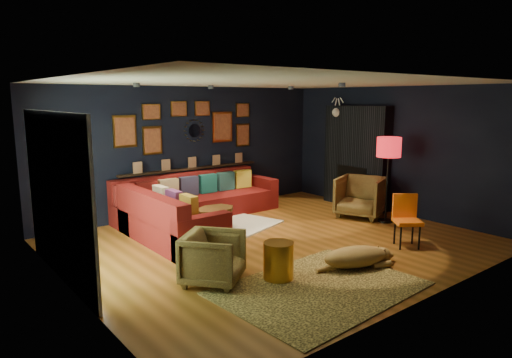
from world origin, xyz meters
TOP-DOWN VIEW (x-y plane):
  - floor at (0.00, 0.00)m, footprint 6.50×6.50m
  - room_walls at (0.00, 0.00)m, footprint 6.50×6.50m
  - sectional at (-0.61, 1.81)m, footprint 3.41×2.69m
  - ledge at (0.00, 2.68)m, footprint 3.20×0.12m
  - gallery_wall at (-0.01, 2.72)m, footprint 3.15×0.04m
  - sunburst_mirror at (0.10, 2.72)m, footprint 0.47×0.16m
  - fireplace at (3.09, 0.90)m, footprint 0.31×1.60m
  - deer_head at (3.14, 1.40)m, footprint 0.50×0.28m
  - sliding_door at (-3.22, 0.60)m, footprint 0.06×2.80m
  - ceiling_spots at (-0.00, 0.80)m, footprint 3.30×2.50m
  - shag_rug at (-0.35, 1.30)m, footprint 2.62×2.22m
  - leopard_rug at (-0.80, -1.76)m, footprint 2.58×1.90m
  - coffee_table at (-0.39, 1.22)m, footprint 0.82×0.65m
  - pouf at (-1.30, 0.79)m, footprint 0.52×0.52m
  - armchair_left at (-1.73, -0.77)m, footprint 0.98×0.97m
  - armchair_right at (2.45, 0.24)m, footprint 1.09×1.12m
  - gold_stool at (-1.00, -1.20)m, footprint 0.40×0.40m
  - orange_chair at (1.54, -1.42)m, footprint 0.55×0.55m
  - floor_lamp at (2.50, -0.35)m, footprint 0.45×0.45m
  - dog at (0.12, -1.57)m, footprint 1.44×1.05m

SIDE VIEW (x-z plane):
  - floor at x=0.00m, z-range 0.00..0.00m
  - leopard_rug at x=-0.80m, z-range 0.00..0.01m
  - shag_rug at x=-0.35m, z-range 0.00..0.03m
  - pouf at x=-1.30m, z-range 0.03..0.37m
  - dog at x=0.12m, z-range 0.01..0.43m
  - gold_stool at x=-1.00m, z-range 0.00..0.50m
  - sectional at x=-0.61m, z-range -0.11..0.75m
  - coffee_table at x=-0.39m, z-range 0.15..0.53m
  - armchair_left at x=-1.73m, z-range 0.00..0.74m
  - armchair_right at x=2.45m, z-range 0.00..0.89m
  - orange_chair at x=1.54m, z-range 0.07..0.91m
  - ledge at x=0.00m, z-range 0.90..0.94m
  - fireplace at x=3.09m, z-range -0.08..2.12m
  - sliding_door at x=-3.22m, z-range 0.00..2.20m
  - floor_lamp at x=2.50m, z-range 0.56..2.20m
  - room_walls at x=0.00m, z-range -1.66..4.84m
  - sunburst_mirror at x=0.10m, z-range 1.46..1.93m
  - gallery_wall at x=-0.01m, z-range 1.30..2.32m
  - deer_head at x=3.14m, z-range 1.83..2.28m
  - ceiling_spots at x=0.00m, z-range 2.53..2.59m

